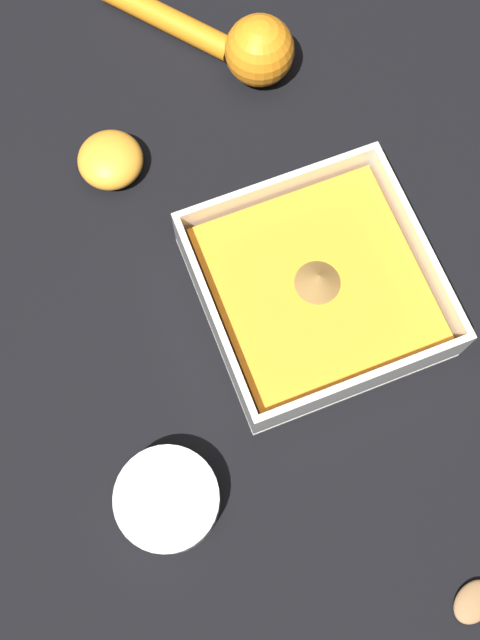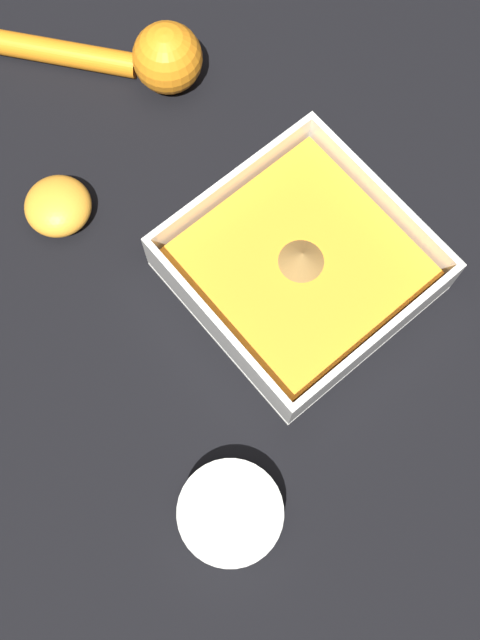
% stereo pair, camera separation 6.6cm
% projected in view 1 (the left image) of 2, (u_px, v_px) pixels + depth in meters
% --- Properties ---
extents(ground_plane, '(4.00, 4.00, 0.00)m').
position_uv_depth(ground_plane, '(290.00, 288.00, 0.70)').
color(ground_plane, black).
extents(square_dish, '(0.20, 0.20, 0.06)m').
position_uv_depth(square_dish, '(316.00, 289.00, 0.67)').
color(square_dish, silver).
rests_on(square_dish, ground_plane).
extents(spice_bowl, '(0.09, 0.09, 0.03)m').
position_uv_depth(spice_bowl, '(168.00, 500.00, 0.62)').
color(spice_bowl, silver).
rests_on(spice_bowl, ground_plane).
extents(lemon_squeezer, '(0.19, 0.16, 0.07)m').
position_uv_depth(lemon_squeezer, '(238.00, 43.00, 0.74)').
color(lemon_squeezer, orange).
rests_on(lemon_squeezer, ground_plane).
extents(lemon_half, '(0.06, 0.06, 0.03)m').
position_uv_depth(lemon_half, '(110.00, 160.00, 0.72)').
color(lemon_half, orange).
rests_on(lemon_half, ground_plane).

